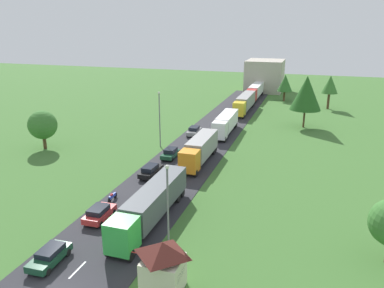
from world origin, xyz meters
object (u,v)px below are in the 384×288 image
at_px(truck_fifth, 255,91).
at_px(person_lead, 158,265).
at_px(truck_sixth, 264,82).
at_px(car_second, 99,213).
at_px(motorcycle_courier, 112,196).
at_px(tree_elm, 330,85).
at_px(tree_maple, 285,83).
at_px(distant_building, 265,76).
at_px(car_fifth, 194,131).
at_px(guard_booth, 163,266).
at_px(car_third, 151,170).
at_px(car_lead, 50,256).
at_px(lamppost_lead, 168,205).
at_px(lamppost_second, 160,117).
at_px(car_fourth, 170,153).
at_px(tree_pine, 306,93).
at_px(tree_birch, 43,125).
at_px(truck_lead, 151,203).
at_px(truck_second, 200,149).
at_px(barrier_gate, 143,257).
at_px(truck_third, 226,123).
at_px(truck_fourth, 245,102).

relative_size(truck_fifth, person_lead, 8.53).
height_order(truck_sixth, car_second, truck_sixth).
bearing_deg(motorcycle_courier, tree_elm, 67.71).
distance_m(tree_maple, distant_building, 15.87).
height_order(car_fifth, guard_booth, guard_booth).
xyz_separation_m(tree_elm, distant_building, (-17.90, 20.77, -1.18)).
height_order(truck_fifth, motorcycle_courier, truck_fifth).
height_order(guard_booth, person_lead, guard_booth).
bearing_deg(car_third, car_lead, -90.86).
xyz_separation_m(truck_fifth, guard_booth, (5.34, -80.01, 0.02)).
relative_size(lamppost_lead, lamppost_second, 0.90).
distance_m(guard_booth, tree_maple, 79.02).
height_order(car_lead, car_fourth, car_fourth).
bearing_deg(car_fourth, tree_pine, 53.58).
relative_size(truck_sixth, tree_birch, 2.24).
relative_size(truck_lead, car_lead, 3.47).
relative_size(truck_sixth, car_fourth, 3.58).
distance_m(car_lead, person_lead, 9.40).
xyz_separation_m(truck_lead, distant_building, (0.39, 83.67, 2.50)).
bearing_deg(car_fourth, person_lead, -71.15).
xyz_separation_m(truck_second, barrier_gate, (2.50, -25.11, -1.44)).
xyz_separation_m(lamppost_lead, tree_elm, (14.70, 67.39, 1.14)).
distance_m(car_fourth, tree_pine, 31.63).
relative_size(truck_fifth, truck_sixth, 1.05).
bearing_deg(truck_sixth, truck_third, -89.95).
bearing_deg(tree_birch, car_third, -15.05).
bearing_deg(truck_lead, car_fourth, 105.17).
bearing_deg(motorcycle_courier, lamppost_second, 96.81).
bearing_deg(car_second, truck_second, 75.79).
bearing_deg(truck_sixth, tree_birch, -110.05).
bearing_deg(tree_pine, truck_lead, -107.12).
bearing_deg(guard_booth, tree_pine, 81.07).
distance_m(car_second, guard_booth, 13.14).
height_order(truck_sixth, car_lead, truck_sixth).
relative_size(car_second, lamppost_second, 0.44).
bearing_deg(barrier_gate, tree_maple, 86.04).
bearing_deg(person_lead, barrier_gate, 153.98).
height_order(car_fifth, distant_building, distant_building).
xyz_separation_m(truck_sixth, motorcycle_courier, (-6.02, -85.22, -1.56)).
bearing_deg(tree_maple, person_lead, -92.61).
bearing_deg(car_third, distant_building, 85.75).
relative_size(car_second, distant_building, 0.33).
bearing_deg(truck_fifth, car_third, -94.56).
xyz_separation_m(motorcycle_courier, guard_booth, (11.33, -12.50, 1.61)).
relative_size(guard_booth, person_lead, 2.43).
relative_size(car_third, lamppost_lead, 0.55).
bearing_deg(lamppost_lead, tree_birch, 144.45).
bearing_deg(distant_building, truck_fourth, -90.95).
bearing_deg(truck_sixth, motorcycle_courier, -94.04).
bearing_deg(truck_fifth, truck_third, -89.87).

